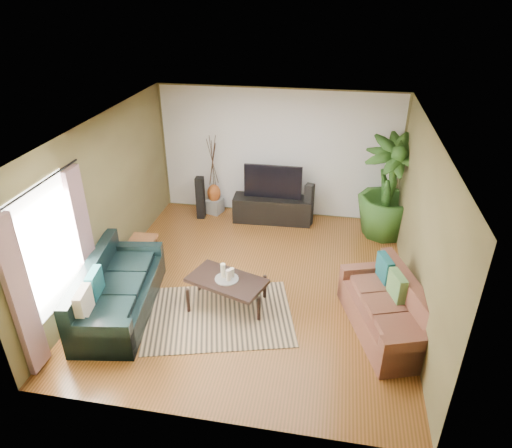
% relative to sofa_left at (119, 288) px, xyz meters
% --- Properties ---
extents(floor, '(5.50, 5.50, 0.00)m').
position_rel_sofa_left_xyz_m(floor, '(1.89, 1.03, -0.42)').
color(floor, brown).
rests_on(floor, ground).
extents(ceiling, '(5.50, 5.50, 0.00)m').
position_rel_sofa_left_xyz_m(ceiling, '(1.89, 1.03, 2.28)').
color(ceiling, white).
rests_on(ceiling, ground).
extents(wall_back, '(5.00, 0.00, 5.00)m').
position_rel_sofa_left_xyz_m(wall_back, '(1.89, 3.78, 0.93)').
color(wall_back, olive).
rests_on(wall_back, ground).
extents(wall_front, '(5.00, 0.00, 5.00)m').
position_rel_sofa_left_xyz_m(wall_front, '(1.89, -1.72, 0.93)').
color(wall_front, olive).
rests_on(wall_front, ground).
extents(wall_left, '(0.00, 5.50, 5.50)m').
position_rel_sofa_left_xyz_m(wall_left, '(-0.61, 1.03, 0.92)').
color(wall_left, olive).
rests_on(wall_left, ground).
extents(wall_right, '(0.00, 5.50, 5.50)m').
position_rel_sofa_left_xyz_m(wall_right, '(4.39, 1.03, 0.92)').
color(wall_right, olive).
rests_on(wall_right, ground).
extents(backwall_panel, '(4.90, 0.00, 4.90)m').
position_rel_sofa_left_xyz_m(backwall_panel, '(1.89, 3.77, 0.93)').
color(backwall_panel, white).
rests_on(backwall_panel, ground).
extents(window_pane, '(0.00, 1.80, 1.80)m').
position_rel_sofa_left_xyz_m(window_pane, '(-0.59, -0.57, 0.97)').
color(window_pane, white).
rests_on(window_pane, ground).
extents(curtain_near, '(0.08, 0.35, 2.20)m').
position_rel_sofa_left_xyz_m(curtain_near, '(-0.54, -1.32, 0.72)').
color(curtain_near, gray).
rests_on(curtain_near, ground).
extents(curtain_far, '(0.08, 0.35, 2.20)m').
position_rel_sofa_left_xyz_m(curtain_far, '(-0.54, 0.18, 0.72)').
color(curtain_far, gray).
rests_on(curtain_far, ground).
extents(curtain_rod, '(0.03, 1.90, 0.03)m').
position_rel_sofa_left_xyz_m(curtain_rod, '(-0.54, -0.57, 1.87)').
color(curtain_rod, black).
rests_on(curtain_rod, ground).
extents(sofa_left, '(1.25, 2.28, 0.85)m').
position_rel_sofa_left_xyz_m(sofa_left, '(0.00, 0.00, 0.00)').
color(sofa_left, black).
rests_on(sofa_left, floor).
extents(sofa_right, '(1.34, 1.97, 0.85)m').
position_rel_sofa_left_xyz_m(sofa_right, '(3.96, 0.24, 0.00)').
color(sofa_right, brown).
rests_on(sofa_right, floor).
extents(area_rug, '(2.55, 2.09, 0.01)m').
position_rel_sofa_left_xyz_m(area_rug, '(1.51, 0.13, -0.42)').
color(area_rug, tan).
rests_on(area_rug, floor).
extents(coffee_table, '(1.33, 1.00, 0.48)m').
position_rel_sofa_left_xyz_m(coffee_table, '(1.58, 0.43, -0.18)').
color(coffee_table, black).
rests_on(coffee_table, floor).
extents(candle_tray, '(0.36, 0.36, 0.02)m').
position_rel_sofa_left_xyz_m(candle_tray, '(1.58, 0.43, 0.07)').
color(candle_tray, gray).
rests_on(candle_tray, coffee_table).
extents(candle_tall, '(0.08, 0.08, 0.24)m').
position_rel_sofa_left_xyz_m(candle_tall, '(1.52, 0.46, 0.19)').
color(candle_tall, '#F0E8CB').
rests_on(candle_tall, candle_tray).
extents(candle_mid, '(0.08, 0.08, 0.18)m').
position_rel_sofa_left_xyz_m(candle_mid, '(1.62, 0.39, 0.17)').
color(candle_mid, beige).
rests_on(candle_mid, candle_tray).
extents(candle_short, '(0.08, 0.08, 0.15)m').
position_rel_sofa_left_xyz_m(candle_short, '(1.65, 0.49, 0.15)').
color(candle_short, beige).
rests_on(candle_short, candle_tray).
extents(tv_stand, '(1.64, 0.56, 0.54)m').
position_rel_sofa_left_xyz_m(tv_stand, '(1.86, 3.36, -0.15)').
color(tv_stand, black).
rests_on(tv_stand, floor).
extents(television, '(1.19, 0.06, 0.70)m').
position_rel_sofa_left_xyz_m(television, '(1.86, 3.38, 0.47)').
color(television, black).
rests_on(television, tv_stand).
extents(speaker_left, '(0.18, 0.20, 0.92)m').
position_rel_sofa_left_xyz_m(speaker_left, '(0.33, 3.25, 0.04)').
color(speaker_left, black).
rests_on(speaker_left, floor).
extents(speaker_right, '(0.21, 0.22, 0.91)m').
position_rel_sofa_left_xyz_m(speaker_right, '(2.62, 3.32, 0.03)').
color(speaker_right, black).
rests_on(speaker_right, floor).
extents(potted_plant, '(1.16, 1.16, 2.03)m').
position_rel_sofa_left_xyz_m(potted_plant, '(4.14, 3.19, 0.59)').
color(potted_plant, '#274F1A').
rests_on(potted_plant, floor).
extents(plant_pot, '(0.37, 0.37, 0.29)m').
position_rel_sofa_left_xyz_m(plant_pot, '(4.14, 3.19, -0.28)').
color(plant_pot, black).
rests_on(plant_pot, floor).
extents(pedestal, '(0.40, 0.40, 0.32)m').
position_rel_sofa_left_xyz_m(pedestal, '(0.55, 3.53, -0.27)').
color(pedestal, gray).
rests_on(pedestal, floor).
extents(vase, '(0.29, 0.29, 0.40)m').
position_rel_sofa_left_xyz_m(vase, '(0.55, 3.53, 0.03)').
color(vase, '#98491B').
rests_on(vase, pedestal).
extents(side_table, '(0.48, 0.48, 0.48)m').
position_rel_sofa_left_xyz_m(side_table, '(-0.19, 1.36, -0.19)').
color(side_table, brown).
rests_on(side_table, floor).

